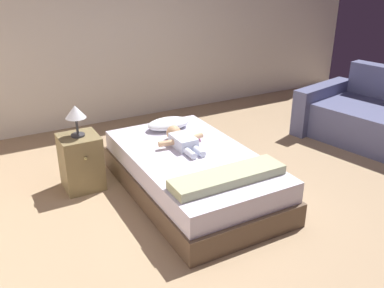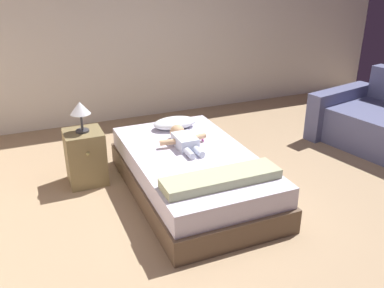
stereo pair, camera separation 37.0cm
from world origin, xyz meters
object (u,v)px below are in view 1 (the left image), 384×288
at_px(bed, 192,174).
at_px(toothbrush, 199,138).
at_px(pillow, 168,124).
at_px(lamp, 75,114).
at_px(baby, 182,140).
at_px(nightstand, 81,162).

relative_size(bed, toothbrush, 15.47).
relative_size(bed, pillow, 4.16).
height_order(pillow, lamp, lamp).
xyz_separation_m(toothbrush, lamp, (-1.15, 0.33, 0.35)).
height_order(bed, baby, baby).
bearing_deg(toothbrush, baby, -161.51).
distance_m(baby, nightstand, 1.02).
xyz_separation_m(baby, toothbrush, (0.24, 0.08, -0.05)).
bearing_deg(baby, toothbrush, 18.49).
height_order(nightstand, lamp, lamp).
distance_m(nightstand, lamp, 0.50).
relative_size(baby, lamp, 1.92).
distance_m(toothbrush, nightstand, 1.20).
relative_size(baby, toothbrush, 4.65).
bearing_deg(baby, lamp, 155.56).
bearing_deg(bed, baby, 89.68).
height_order(baby, lamp, lamp).
height_order(pillow, baby, baby).
distance_m(bed, baby, 0.35).
bearing_deg(bed, pillow, 82.81).
bearing_deg(lamp, nightstand, -90.00).
bearing_deg(baby, nightstand, 155.57).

